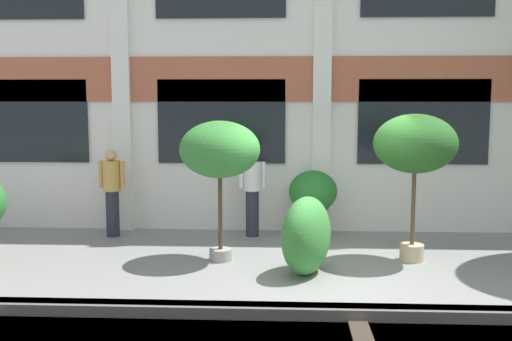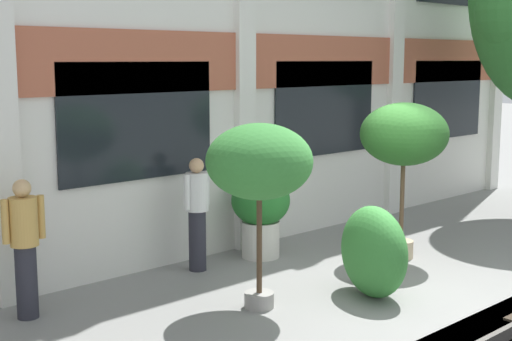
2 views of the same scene
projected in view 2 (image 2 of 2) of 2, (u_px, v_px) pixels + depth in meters
The scene contains 7 objects.
ground_plane at pixel (396, 291), 9.73m from camera, with size 80.00×80.00×0.00m, color gray.
potted_plant_stone_basin at pixel (261, 209), 11.30m from camera, with size 0.93×0.93×1.33m.
potted_plant_tall_urn at pixel (404, 137), 11.07m from camera, with size 1.37×1.37×2.47m.
potted_plant_low_pan at pixel (259, 164), 8.81m from camera, with size 1.34×1.34×2.36m.
resident_by_doorway at pixel (197, 211), 10.56m from camera, with size 0.52×0.34×1.70m.
resident_watching_tracks at pixel (25, 244), 8.59m from camera, with size 0.53×0.34×1.72m.
topiary_hedge at pixel (374, 252), 9.44m from camera, with size 1.23×0.70×1.22m, color #388438.
Camera 2 is at (-7.77, -5.55, 3.14)m, focal length 50.00 mm.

